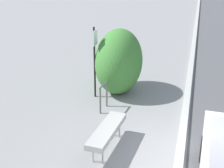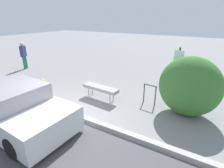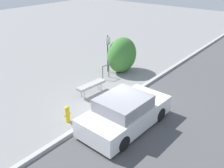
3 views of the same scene
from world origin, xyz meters
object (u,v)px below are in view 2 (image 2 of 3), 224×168
at_px(bench, 100,88).
at_px(fire_hydrant, 43,86).
at_px(parked_car_near, 15,108).
at_px(pedestrian, 24,55).
at_px(sign_post, 177,71).
at_px(bike_rack, 150,92).

distance_m(bench, fire_hydrant, 2.67).
bearing_deg(bench, parked_car_near, -107.56).
distance_m(pedestrian, parked_car_near, 7.29).
relative_size(fire_hydrant, parked_car_near, 0.19).
xyz_separation_m(sign_post, pedestrian, (-9.90, 0.05, -0.43)).
bearing_deg(pedestrian, parked_car_near, 29.53).
distance_m(bench, sign_post, 3.17).
bearing_deg(bench, pedestrian, 174.28).
xyz_separation_m(bench, parked_car_near, (-1.22, -3.04, 0.14)).
bearing_deg(bike_rack, fire_hydrant, -159.77).
bearing_deg(fire_hydrant, bike_rack, 20.23).
bearing_deg(parked_car_near, sign_post, 48.72).
relative_size(bike_rack, fire_hydrant, 1.08).
height_order(sign_post, pedestrian, sign_post).
bearing_deg(sign_post, bike_rack, -147.78).
distance_m(bike_rack, sign_post, 1.33).
distance_m(bench, pedestrian, 7.23).
distance_m(sign_post, fire_hydrant, 5.80).
xyz_separation_m(bike_rack, parked_car_near, (-3.17, -3.71, 0.14)).
xyz_separation_m(bike_rack, fire_hydrant, (-4.45, -1.64, -0.09)).
height_order(bike_rack, fire_hydrant, bike_rack).
relative_size(sign_post, fire_hydrant, 3.01).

